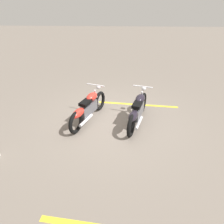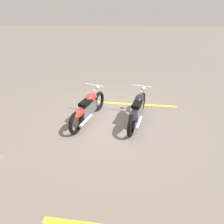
# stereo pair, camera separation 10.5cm
# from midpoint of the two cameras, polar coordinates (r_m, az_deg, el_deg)

# --- Properties ---
(ground_plane) EXTENTS (60.00, 60.00, 0.00)m
(ground_plane) POSITION_cam_midpoint_polar(r_m,az_deg,el_deg) (6.51, -0.22, -2.17)
(ground_plane) COLOR slate
(motorcycle_bright_foreground) EXTENTS (2.14, 0.88, 1.04)m
(motorcycle_bright_foreground) POSITION_cam_midpoint_polar(r_m,az_deg,el_deg) (6.27, -7.43, 1.11)
(motorcycle_bright_foreground) COLOR black
(motorcycle_bright_foreground) RESTS_ON ground
(motorcycle_dark_foreground) EXTENTS (2.17, 0.81, 1.04)m
(motorcycle_dark_foreground) POSITION_cam_midpoint_polar(r_m,az_deg,el_deg) (6.16, 6.73, 0.63)
(motorcycle_dark_foreground) COLOR black
(motorcycle_dark_foreground) RESTS_ON ground
(parking_stripe_near) EXTENTS (0.41, 3.20, 0.01)m
(parking_stripe_near) POSITION_cam_midpoint_polar(r_m,az_deg,el_deg) (7.54, 5.49, 2.25)
(parking_stripe_near) COLOR yellow
(parking_stripe_near) RESTS_ON ground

